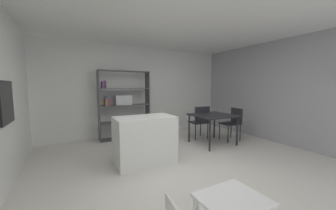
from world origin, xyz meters
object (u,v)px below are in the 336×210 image
built_in_oven (6,102)px  dining_table (213,118)px  kitchen_island (145,140)px  open_bookshelf (123,103)px  dining_chair_window_side (233,121)px  dining_chair_far (200,120)px  child_table (232,206)px

built_in_oven → dining_table: bearing=3.5°
kitchen_island → dining_table: (1.94, 0.30, 0.22)m
open_bookshelf → dining_chair_window_side: size_ratio=2.16×
open_bookshelf → dining_chair_far: size_ratio=2.06×
kitchen_island → built_in_oven: bearing=178.4°
dining_table → dining_chair_far: dining_chair_far is taller
child_table → dining_chair_far: size_ratio=0.64×
kitchen_island → dining_chair_far: 2.09m
open_bookshelf → dining_chair_window_side: 3.05m
built_in_oven → open_bookshelf: 2.78m
built_in_oven → kitchen_island: bearing=-1.6°
kitchen_island → open_bookshelf: 1.95m
dining_chair_window_side → built_in_oven: bearing=-80.7°
built_in_oven → dining_chair_window_side: size_ratio=0.70×
open_bookshelf → child_table: size_ratio=3.20×
built_in_oven → dining_chair_far: size_ratio=0.66×
child_table → dining_table: (1.92, 2.43, 0.29)m
built_in_oven → dining_table: size_ratio=0.62×
child_table → dining_chair_window_side: bearing=42.6°
built_in_oven → dining_chair_window_side: built_in_oven is taller
dining_chair_window_side → child_table: bearing=-40.9°
dining_table → dining_chair_far: bearing=91.2°
kitchen_island → child_table: 2.13m
child_table → dining_table: 3.11m
open_bookshelf → dining_chair_far: open_bookshelf is taller
open_bookshelf → dining_chair_window_side: open_bookshelf is taller
kitchen_island → dining_chair_window_side: size_ratio=1.28×
kitchen_island → dining_chair_far: bearing=22.1°
child_table → dining_chair_window_side: size_ratio=0.68×
open_bookshelf → child_table: (-0.06, -4.00, -0.62)m
open_bookshelf → dining_chair_far: (1.85, -1.09, -0.46)m
child_table → dining_chair_far: bearing=56.8°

